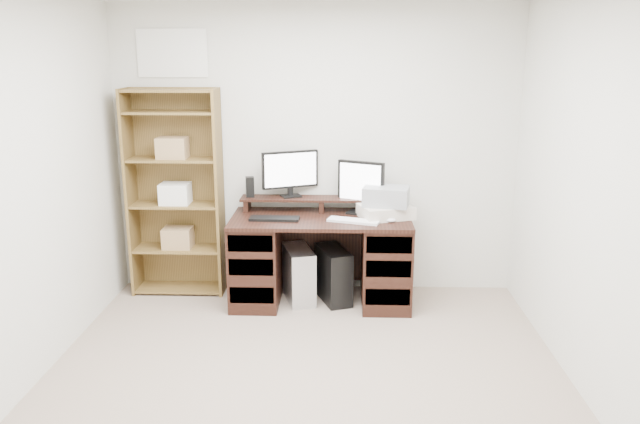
# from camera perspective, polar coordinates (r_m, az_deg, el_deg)

# --- Properties ---
(room) EXTENTS (3.54, 4.04, 2.54)m
(room) POSITION_cam_1_polar(r_m,az_deg,el_deg) (3.51, -1.83, 0.47)
(room) COLOR gray
(room) RESTS_ON ground
(desk) EXTENTS (1.50, 0.70, 0.75)m
(desk) POSITION_cam_1_polar(r_m,az_deg,el_deg) (5.32, 0.08, -4.23)
(desk) COLOR black
(desk) RESTS_ON ground
(riser_shelf) EXTENTS (1.40, 0.22, 0.12)m
(riser_shelf) POSITION_cam_1_polar(r_m,az_deg,el_deg) (5.39, 0.16, 1.06)
(riser_shelf) COLOR black
(riser_shelf) RESTS_ON desk
(monitor_wide) EXTENTS (0.47, 0.23, 0.40)m
(monitor_wide) POSITION_cam_1_polar(r_m,az_deg,el_deg) (5.39, -2.74, 3.74)
(monitor_wide) COLOR black
(monitor_wide) RESTS_ON riser_shelf
(monitor_small) EXTENTS (0.39, 0.23, 0.45)m
(monitor_small) POSITION_cam_1_polar(r_m,az_deg,el_deg) (5.30, 3.75, 2.47)
(monitor_small) COLOR black
(monitor_small) RESTS_ON desk
(speaker) EXTENTS (0.08, 0.08, 0.18)m
(speaker) POSITION_cam_1_polar(r_m,az_deg,el_deg) (5.43, -6.43, 2.30)
(speaker) COLOR black
(speaker) RESTS_ON riser_shelf
(keyboard_black) EXTENTS (0.41, 0.15, 0.02)m
(keyboard_black) POSITION_cam_1_polar(r_m,az_deg,el_deg) (5.14, -4.19, -0.61)
(keyboard_black) COLOR black
(keyboard_black) RESTS_ON desk
(keyboard_white) EXTENTS (0.44, 0.25, 0.02)m
(keyboard_white) POSITION_cam_1_polar(r_m,az_deg,el_deg) (5.08, 3.09, -0.81)
(keyboard_white) COLOR white
(keyboard_white) RESTS_ON desk
(mouse) EXTENTS (0.10, 0.09, 0.03)m
(mouse) POSITION_cam_1_polar(r_m,az_deg,el_deg) (5.09, 6.47, -0.75)
(mouse) COLOR silver
(mouse) RESTS_ON desk
(printer) EXTENTS (0.50, 0.43, 0.10)m
(printer) POSITION_cam_1_polar(r_m,az_deg,el_deg) (5.22, 6.03, 0.05)
(printer) COLOR beige
(printer) RESTS_ON desk
(basket) EXTENTS (0.41, 0.33, 0.16)m
(basket) POSITION_cam_1_polar(r_m,az_deg,el_deg) (5.19, 6.06, 1.45)
(basket) COLOR gray
(basket) RESTS_ON printer
(tower_silver) EXTENTS (0.33, 0.50, 0.47)m
(tower_silver) POSITION_cam_1_polar(r_m,az_deg,el_deg) (5.41, -1.98, -5.69)
(tower_silver) COLOR #B5B7BD
(tower_silver) RESTS_ON ground
(tower_black) EXTENTS (0.34, 0.50, 0.46)m
(tower_black) POSITION_cam_1_polar(r_m,az_deg,el_deg) (5.40, 1.22, -5.74)
(tower_black) COLOR black
(tower_black) RESTS_ON ground
(bookshelf) EXTENTS (0.80, 0.30, 1.80)m
(bookshelf) POSITION_cam_1_polar(r_m,az_deg,el_deg) (5.57, -13.03, 1.89)
(bookshelf) COLOR brown
(bookshelf) RESTS_ON ground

